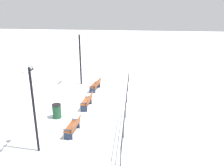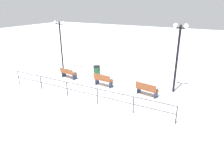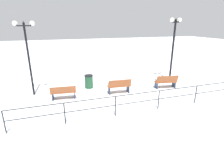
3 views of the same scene
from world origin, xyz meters
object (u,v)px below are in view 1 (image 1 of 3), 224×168
lamppost_middle (32,92)px  trash_bin (57,111)px  lamppost_near (80,48)px  bench_second (87,101)px  bench_third (73,127)px  bench_nearest (96,85)px

lamppost_middle → trash_bin: bearing=-87.4°
lamppost_near → lamppost_middle: bearing=90.0°
lamppost_middle → lamppost_near: bearing=-90.0°
bench_second → lamppost_middle: lamppost_middle is taller
bench_second → lamppost_near: 5.57m
lamppost_near → lamppost_middle: size_ratio=1.05×
bench_third → lamppost_near: bearing=-75.1°
bench_third → lamppost_middle: 3.37m
bench_third → bench_nearest: bearing=-86.0°
bench_second → lamppost_middle: 5.81m
bench_nearest → lamppost_middle: size_ratio=0.36×
bench_second → trash_bin: 2.24m
lamppost_middle → bench_second: bearing=-106.1°
bench_second → lamppost_middle: size_ratio=0.34×
bench_third → trash_bin: size_ratio=1.63×
bench_second → lamppost_near: bearing=-69.0°
bench_second → lamppost_near: size_ratio=0.32×
bench_nearest → bench_second: (0.05, 3.31, 0.03)m
bench_nearest → bench_second: 3.31m
bench_second → bench_third: 3.33m
bench_second → bench_third: (0.14, 3.32, -0.05)m
lamppost_near → trash_bin: size_ratio=5.05×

